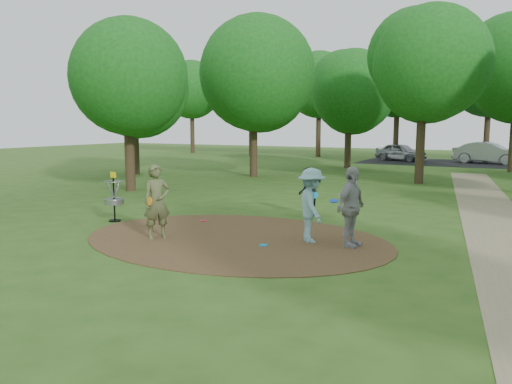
% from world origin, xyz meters
% --- Properties ---
extents(ground, '(100.00, 100.00, 0.00)m').
position_xyz_m(ground, '(0.00, 0.00, 0.00)').
color(ground, '#2D5119').
rests_on(ground, ground).
extents(dirt_clearing, '(8.40, 8.40, 0.02)m').
position_xyz_m(dirt_clearing, '(0.00, 0.00, 0.01)').
color(dirt_clearing, '#47301C').
rests_on(dirt_clearing, ground).
extents(parking_lot, '(14.00, 8.00, 0.01)m').
position_xyz_m(parking_lot, '(2.00, 30.00, 0.00)').
color(parking_lot, black).
rests_on(parking_lot, ground).
extents(player_observer_with_disc, '(0.78, 0.86, 1.96)m').
position_xyz_m(player_observer_with_disc, '(-1.81, -0.92, 0.98)').
color(player_observer_with_disc, '#545B34').
rests_on(player_observer_with_disc, ground).
extents(player_throwing_with_disc, '(1.38, 1.41, 1.91)m').
position_xyz_m(player_throwing_with_disc, '(1.92, 0.59, 0.95)').
color(player_throwing_with_disc, '#7CB3BA').
rests_on(player_throwing_with_disc, ground).
extents(player_walking_with_disc, '(0.90, 0.98, 1.61)m').
position_xyz_m(player_walking_with_disc, '(0.47, 3.95, 0.81)').
color(player_walking_with_disc, black).
rests_on(player_walking_with_disc, ground).
extents(player_waiting_with_disc, '(0.70, 1.24, 1.99)m').
position_xyz_m(player_waiting_with_disc, '(2.96, 0.57, 0.99)').
color(player_waiting_with_disc, '#9D9C9F').
rests_on(player_waiting_with_disc, ground).
extents(disc_ground_blue, '(0.22, 0.22, 0.02)m').
position_xyz_m(disc_ground_blue, '(1.05, -0.36, 0.03)').
color(disc_ground_blue, '#0B84C8').
rests_on(disc_ground_blue, dirt_clearing).
extents(disc_ground_red, '(0.22, 0.22, 0.02)m').
position_xyz_m(disc_ground_red, '(-2.03, 1.55, 0.03)').
color(disc_ground_red, red).
rests_on(disc_ground_red, dirt_clearing).
extents(car_left, '(4.52, 3.10, 1.43)m').
position_xyz_m(car_left, '(-2.24, 30.53, 0.71)').
color(car_left, '#9B9CA2').
rests_on(car_left, ground).
extents(car_right, '(5.21, 2.66, 1.64)m').
position_xyz_m(car_right, '(4.29, 30.56, 0.82)').
color(car_right, '#A6A8AE').
rests_on(car_right, ground).
extents(disc_golf_basket, '(0.63, 0.63, 1.54)m').
position_xyz_m(disc_golf_basket, '(-4.50, 0.30, 0.87)').
color(disc_golf_basket, black).
rests_on(disc_golf_basket, ground).
extents(tree_ring, '(37.01, 45.76, 9.63)m').
position_xyz_m(tree_ring, '(0.71, 10.58, 5.28)').
color(tree_ring, '#332316').
rests_on(tree_ring, ground).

